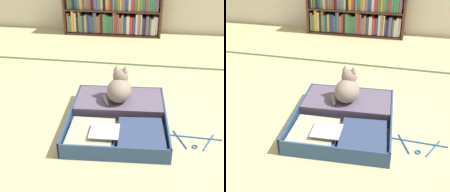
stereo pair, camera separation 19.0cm
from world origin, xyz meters
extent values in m
plane|color=#C8BD86|center=(0.00, 0.00, 0.00)|extent=(10.00, 10.00, 0.00)
cube|color=#39512B|center=(0.00, 1.09, 0.00)|extent=(4.80, 0.05, 0.00)
cube|color=#4F2E20|center=(-1.14, 2.23, 0.34)|extent=(0.03, 0.29, 0.69)
cube|color=#4F2E20|center=(0.20, 2.23, 0.34)|extent=(0.03, 0.29, 0.69)
cube|color=#4F2E20|center=(-0.47, 2.23, 0.01)|extent=(1.34, 0.29, 0.02)
cube|color=#4F2E20|center=(-0.47, 2.23, 0.34)|extent=(1.31, 0.29, 0.02)
cube|color=#917261|center=(-1.10, 2.23, 0.16)|extent=(0.03, 0.25, 0.26)
cube|color=#4A8951|center=(-1.07, 2.23, 0.15)|extent=(0.03, 0.25, 0.23)
cube|color=gold|center=(-1.03, 2.23, 0.18)|extent=(0.03, 0.25, 0.29)
cube|color=silver|center=(-1.00, 2.24, 0.17)|extent=(0.03, 0.25, 0.27)
cube|color=black|center=(-0.96, 2.23, 0.15)|extent=(0.02, 0.25, 0.22)
cube|color=#91755B|center=(-0.94, 2.24, 0.18)|extent=(0.03, 0.25, 0.28)
cube|color=#428853|center=(-0.90, 2.23, 0.15)|extent=(0.03, 0.25, 0.23)
cube|color=#3E3A94|center=(-0.87, 2.23, 0.15)|extent=(0.02, 0.25, 0.24)
cube|color=gold|center=(-0.85, 2.23, 0.16)|extent=(0.03, 0.25, 0.25)
cube|color=#294D97|center=(-0.82, 2.23, 0.16)|extent=(0.02, 0.25, 0.25)
cube|color=#39408B|center=(-0.78, 2.24, 0.15)|extent=(0.04, 0.25, 0.24)
cube|color=#3C734F|center=(-0.75, 2.24, 0.15)|extent=(0.02, 0.25, 0.23)
cube|color=#2A4E93|center=(-0.73, 2.24, 0.17)|extent=(0.02, 0.25, 0.28)
cube|color=slate|center=(-0.70, 2.23, 0.18)|extent=(0.02, 0.25, 0.28)
cube|color=#9A7558|center=(-0.67, 2.24, 0.15)|extent=(0.04, 0.25, 0.23)
cube|color=#BC3C39|center=(-0.64, 2.23, 0.16)|extent=(0.02, 0.25, 0.26)
cube|color=#242723|center=(-0.61, 2.24, 0.17)|extent=(0.03, 0.25, 0.27)
cube|color=#448350|center=(-0.58, 2.23, 0.17)|extent=(0.04, 0.25, 0.27)
cube|color=#40824E|center=(-0.54, 2.23, 0.16)|extent=(0.03, 0.25, 0.25)
cube|color=#427F58|center=(-0.50, 2.24, 0.15)|extent=(0.04, 0.25, 0.24)
cube|color=#33805F|center=(-0.47, 2.23, 0.15)|extent=(0.02, 0.25, 0.24)
cube|color=#9B744C|center=(-0.44, 2.24, 0.18)|extent=(0.02, 0.25, 0.29)
cube|color=#AF342C|center=(-0.41, 2.23, 0.18)|extent=(0.03, 0.25, 0.29)
cube|color=slate|center=(-0.38, 2.23, 0.17)|extent=(0.02, 0.25, 0.27)
cube|color=#A47160|center=(-0.35, 2.24, 0.15)|extent=(0.03, 0.25, 0.23)
cube|color=#9F7B55|center=(-0.32, 2.23, 0.16)|extent=(0.03, 0.25, 0.26)
cube|color=#314787|center=(-0.28, 2.23, 0.15)|extent=(0.03, 0.25, 0.24)
cube|color=silver|center=(-0.24, 2.23, 0.16)|extent=(0.04, 0.25, 0.25)
cube|color=#C13A3B|center=(-0.20, 2.24, 0.15)|extent=(0.04, 0.25, 0.23)
cube|color=#374B87|center=(-0.16, 2.24, 0.15)|extent=(0.03, 0.25, 0.23)
cube|color=silver|center=(-0.12, 2.23, 0.17)|extent=(0.03, 0.25, 0.28)
cube|color=#8D7F54|center=(-0.09, 2.22, 0.18)|extent=(0.03, 0.25, 0.29)
cube|color=silver|center=(-0.06, 2.23, 0.17)|extent=(0.02, 0.25, 0.28)
cube|color=#3E4391|center=(-0.03, 2.24, 0.15)|extent=(0.02, 0.25, 0.23)
cube|color=#20262F|center=(-0.01, 2.23, 0.15)|extent=(0.03, 0.25, 0.23)
cube|color=slate|center=(0.03, 2.22, 0.16)|extent=(0.04, 0.25, 0.26)
cube|color=#36824E|center=(0.07, 2.23, 0.15)|extent=(0.02, 0.25, 0.23)
cube|color=beige|center=(0.10, 2.22, 0.15)|extent=(0.03, 0.25, 0.22)
cube|color=silver|center=(0.13, 2.23, 0.16)|extent=(0.03, 0.25, 0.25)
cube|color=silver|center=(0.16, 2.24, 0.16)|extent=(0.03, 0.25, 0.25)
cube|color=#448550|center=(-0.81, 2.23, 0.46)|extent=(0.03, 0.25, 0.22)
cube|color=#794C98|center=(-0.70, 2.24, 0.46)|extent=(0.04, 0.25, 0.22)
cube|color=gold|center=(-0.53, 2.24, 0.47)|extent=(0.04, 0.25, 0.23)
cube|color=navy|center=(-0.47, 2.24, 0.47)|extent=(0.02, 0.25, 0.24)
cube|color=#9D8359|center=(-0.44, 2.22, 0.47)|extent=(0.02, 0.25, 0.24)
cube|color=#37735E|center=(-0.41, 2.24, 0.47)|extent=(0.04, 0.25, 0.23)
cube|color=gold|center=(-0.34, 2.23, 0.47)|extent=(0.03, 0.25, 0.24)
cube|color=slate|center=(-0.31, 2.23, 0.49)|extent=(0.04, 0.25, 0.27)
cube|color=#27498C|center=(-0.26, 2.24, 0.48)|extent=(0.04, 0.25, 0.26)
cube|color=#AC3334|center=(-0.18, 2.23, 0.47)|extent=(0.04, 0.25, 0.24)
cube|color=#3B815A|center=(-0.14, 2.22, 0.47)|extent=(0.03, 0.25, 0.23)
cube|color=gold|center=(-0.11, 2.24, 0.50)|extent=(0.03, 0.25, 0.29)
cube|color=#4B8750|center=(-0.07, 2.24, 0.49)|extent=(0.04, 0.25, 0.27)
cube|color=#417759|center=(-0.03, 2.24, 0.48)|extent=(0.03, 0.25, 0.26)
cube|color=#AD343D|center=(0.01, 2.23, 0.48)|extent=(0.03, 0.25, 0.26)
cube|color=#368A61|center=(0.04, 2.23, 0.48)|extent=(0.03, 0.25, 0.26)
cube|color=#388965|center=(0.07, 2.23, 0.46)|extent=(0.02, 0.25, 0.22)
cube|color=#3B824D|center=(0.10, 2.24, 0.48)|extent=(0.04, 0.25, 0.25)
cube|color=slate|center=(0.15, 2.23, 0.47)|extent=(0.04, 0.25, 0.24)
cube|color=navy|center=(-0.07, -0.30, 0.01)|extent=(0.73, 0.47, 0.01)
cube|color=navy|center=(-0.05, -0.50, 0.06)|extent=(0.70, 0.06, 0.11)
cube|color=navy|center=(-0.42, -0.33, 0.06)|extent=(0.04, 0.42, 0.11)
cube|color=navy|center=(0.28, -0.27, 0.06)|extent=(0.04, 0.42, 0.11)
cube|color=#4F5453|center=(-0.07, -0.30, 0.02)|extent=(0.71, 0.44, 0.01)
cube|color=navy|center=(-0.10, 0.12, 0.01)|extent=(0.73, 0.47, 0.01)
cube|color=navy|center=(-0.12, 0.32, 0.06)|extent=(0.70, 0.06, 0.11)
cube|color=navy|center=(-0.45, 0.09, 0.06)|extent=(0.04, 0.42, 0.11)
cube|color=navy|center=(0.25, 0.14, 0.06)|extent=(0.04, 0.42, 0.11)
cube|color=#4F5453|center=(-0.10, 0.12, 0.02)|extent=(0.71, 0.44, 0.01)
cylinder|color=black|center=(-0.09, -0.09, 0.02)|extent=(0.69, 0.07, 0.02)
cube|color=silver|center=(-0.23, -0.32, 0.03)|extent=(0.34, 0.38, 0.02)
cube|color=#364970|center=(-0.23, -0.31, 0.05)|extent=(0.34, 0.35, 0.02)
cube|color=#A8AD92|center=(-0.24, -0.31, 0.07)|extent=(0.32, 0.35, 0.02)
cube|color=gray|center=(0.09, -0.30, 0.03)|extent=(0.32, 0.32, 0.02)
cube|color=silver|center=(0.09, -0.30, 0.04)|extent=(0.34, 0.37, 0.01)
cube|color=gray|center=(0.10, -0.29, 0.06)|extent=(0.33, 0.33, 0.02)
cube|color=navy|center=(0.10, -0.29, 0.08)|extent=(0.34, 0.38, 0.02)
cube|color=white|center=(-0.14, -0.33, 0.10)|extent=(0.20, 0.19, 0.01)
cube|color=#5B526A|center=(-0.10, 0.12, 0.06)|extent=(0.70, 0.43, 0.10)
torus|color=white|center=(-0.03, 0.13, 0.11)|extent=(0.10, 0.10, 0.01)
cylinder|color=black|center=(-0.31, 0.29, 0.06)|extent=(0.02, 0.02, 0.10)
cylinder|color=black|center=(0.08, 0.32, 0.06)|extent=(0.02, 0.02, 0.10)
cube|color=#2A8C3B|center=(-0.15, -0.50, 0.08)|extent=(0.04, 0.00, 0.02)
cube|color=green|center=(0.07, -0.49, 0.07)|extent=(0.04, 0.01, 0.02)
cube|color=#EA3B2B|center=(0.17, -0.48, 0.09)|extent=(0.03, 0.00, 0.03)
ellipsoid|color=gray|center=(-0.10, 0.08, 0.20)|extent=(0.20, 0.25, 0.18)
ellipsoid|color=gray|center=(-0.09, 0.14, 0.16)|extent=(0.13, 0.09, 0.10)
sphere|color=gray|center=(-0.09, 0.13, 0.30)|extent=(0.12, 0.12, 0.12)
cone|color=gray|center=(-0.06, 0.12, 0.37)|extent=(0.05, 0.05, 0.05)
cone|color=gray|center=(-0.13, 0.12, 0.37)|extent=(0.05, 0.05, 0.05)
sphere|color=#DAC747|center=(-0.07, 0.18, 0.30)|extent=(0.02, 0.02, 0.02)
sphere|color=#DAC747|center=(-0.11, 0.18, 0.30)|extent=(0.02, 0.02, 0.02)
ellipsoid|color=gray|center=(-0.20, 0.04, 0.13)|extent=(0.09, 0.18, 0.03)
cylinder|color=#25579C|center=(0.46, -0.18, 0.01)|extent=(0.38, 0.02, 0.01)
cylinder|color=#25579C|center=(0.56, -0.22, 0.00)|extent=(0.10, 0.19, 0.01)
cylinder|color=#25579C|center=(0.37, -0.22, 0.00)|extent=(0.09, 0.20, 0.01)
torus|color=#25579C|center=(0.46, -0.28, 0.01)|extent=(0.04, 0.04, 0.01)
camera|label=1|loc=(0.15, -1.89, 1.23)|focal=46.77mm
camera|label=2|loc=(0.33, -1.85, 1.23)|focal=46.77mm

